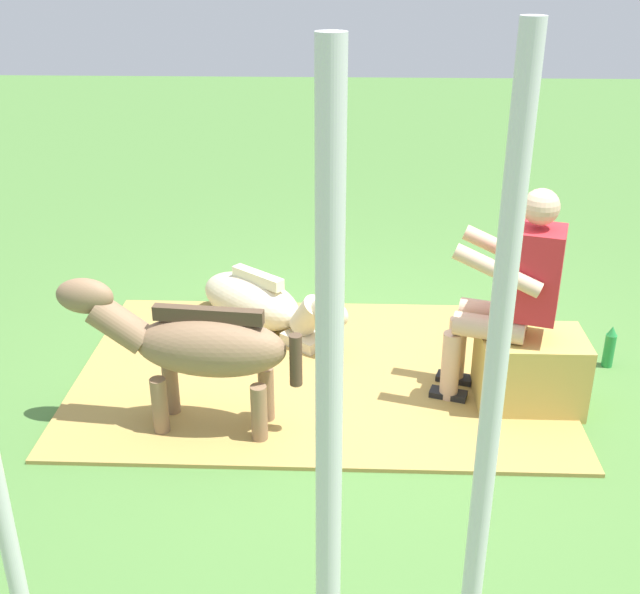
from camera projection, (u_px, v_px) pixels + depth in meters
ground_plane at (364, 383)px, 4.90m from camera, size 24.00×24.00×0.00m
hay_patch at (319, 372)px, 5.00m from camera, size 3.04×2.03×0.02m
hay_bale at (530, 371)px, 4.58m from camera, size 0.61×0.42×0.45m
person_seated at (510, 290)px, 4.41m from camera, size 0.72×0.54×1.33m
pony_standing at (194, 345)px, 4.24m from camera, size 1.35×0.40×0.88m
pony_lying at (261, 303)px, 5.52m from camera, size 1.21×1.06×0.42m
soda_bottle at (610, 347)px, 5.03m from camera, size 0.07×0.07×0.29m
tent_pole_left at (484, 474)px, 2.14m from camera, size 0.06×0.06×2.39m
tent_pole_mid at (328, 557)px, 1.86m from camera, size 0.06×0.06×2.39m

